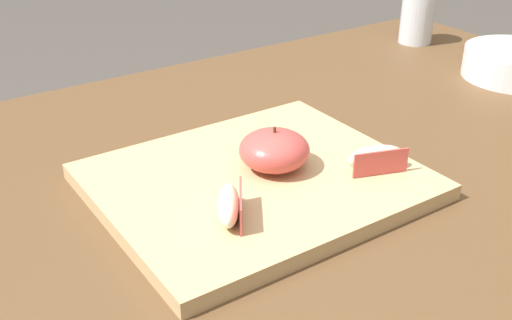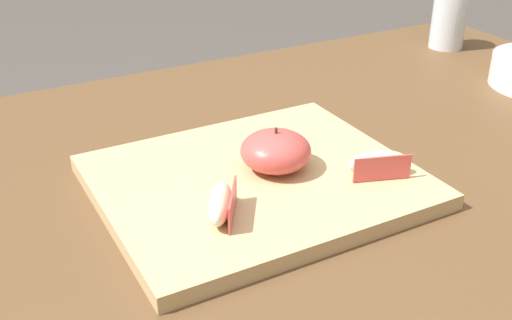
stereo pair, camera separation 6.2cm
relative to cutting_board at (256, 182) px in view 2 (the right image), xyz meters
name	(u,v)px [view 2 (the right image)]	position (x,y,z in m)	size (l,w,h in m)	color
dining_table	(258,228)	(0.03, 0.06, -0.11)	(1.47, 0.82, 0.77)	brown
cutting_board	(256,182)	(0.00, 0.00, 0.00)	(0.38, 0.32, 0.02)	tan
apple_half_skin_up	(276,151)	(0.03, 0.00, 0.03)	(0.09, 0.09, 0.06)	#D14C47
apple_wedge_back	(379,164)	(0.13, -0.07, 0.03)	(0.08, 0.05, 0.03)	beige
apple_wedge_near_knife	(221,204)	(-0.08, -0.06, 0.03)	(0.06, 0.08, 0.03)	beige
drinking_glass_water	(449,22)	(0.61, 0.32, 0.04)	(0.07, 0.07, 0.10)	silver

